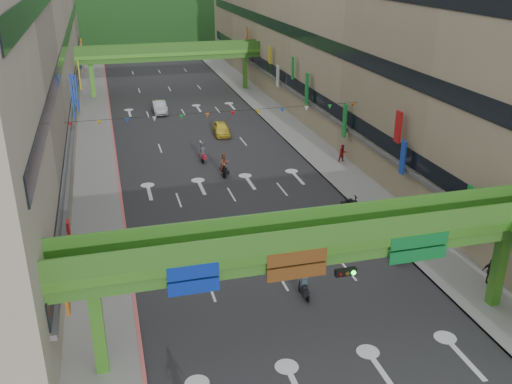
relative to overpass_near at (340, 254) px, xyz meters
The scene contains 21 objects.
road_slab 44.93m from the overpass_near, 91.20° to the left, with size 18.00×140.00×0.02m, color #28282B.
sidewalk_left 46.47m from the overpass_near, 104.97° to the left, with size 4.00×140.00×0.15m, color gray.
sidewalk_right 46.03m from the overpass_near, 77.29° to the left, with size 4.00×140.00×0.15m, color gray.
curb_left 46.02m from the overpass_near, 102.67° to the left, with size 0.20×140.00×0.18m, color #CC5959.
curb_right 45.65m from the overpass_near, 79.63° to the left, with size 0.20×140.00×0.18m, color gray.
building_row_left 49.02m from the overpass_near, 114.00° to the left, with size 12.80×95.00×19.00m.
building_row_right 48.30m from the overpass_near, 68.03° to the left, with size 12.80×95.00×19.00m.
overpass_near is the anchor object (origin of this frame).
overpass_far 59.63m from the overpass_near, 90.90° to the left, with size 28.00×2.20×7.10m.
hill_left 155.52m from the overpass_near, 95.88° to the left, with size 168.00×140.00×112.00m, color #1C4419.
hill_right 176.35m from the overpass_near, 82.15° to the left, with size 208.00×176.00×128.00m, color #1C4419.
bunting_string 24.65m from the overpass_near, 92.17° to the left, with size 26.00×0.36×0.47m.
scooter_rider_near 6.06m from the overpass_near, 92.87° to the left, with size 0.66×1.60×2.03m.
scooter_rider_mid 25.32m from the overpass_near, 91.34° to the left, with size 1.06×1.57×2.23m.
scooter_rider_far 29.76m from the overpass_near, 93.54° to the left, with size 0.90×1.59×2.02m.
parked_scooter_row 13.95m from the overpass_near, 55.43° to the left, with size 1.60×9.35×1.08m.
car_silver 49.33m from the overpass_near, 94.56° to the left, with size 1.63×4.69×1.54m, color #B3B5BC.
car_yellow 38.01m from the overpass_near, 87.25° to the left, with size 1.68×4.18×1.42m, color yellow.
pedestrian_red 28.20m from the overpass_near, 66.15° to the left, with size 0.84×0.65×1.73m, color #A81618.
pedestrian_dark 12.37m from the overpass_near, 13.08° to the left, with size 0.96×0.40×1.64m, color black.
pedestrian_blue 12.77m from the overpass_near, 39.62° to the left, with size 0.86×0.56×1.85m, color #303E4D.
Camera 1 is at (-9.59, -17.51, 19.01)m, focal length 40.00 mm.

